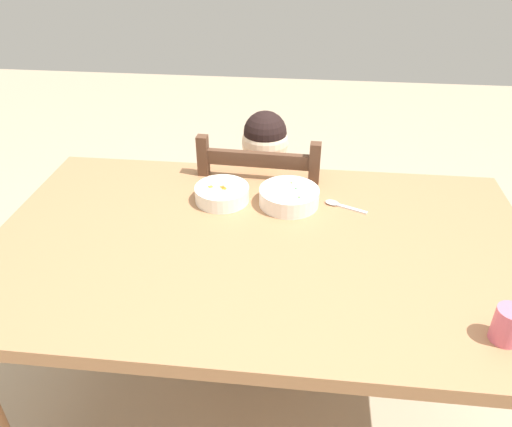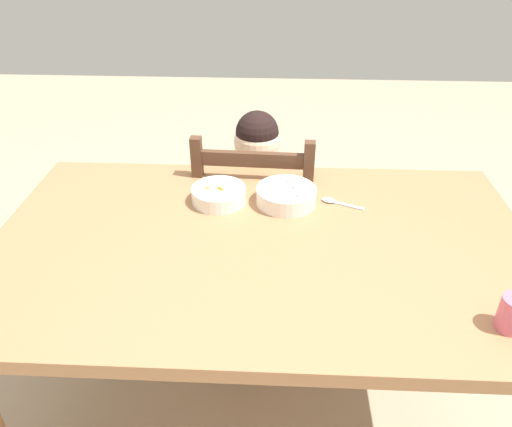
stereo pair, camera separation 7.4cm
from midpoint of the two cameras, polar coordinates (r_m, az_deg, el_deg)
The scene contains 8 objects.
ground_plane at distance 1.94m, azimuth 1.53°, elevation -22.01°, with size 8.00×8.00×0.00m, color tan.
dining_table at distance 1.45m, azimuth 1.92°, elevation -6.35°, with size 1.53×0.92×0.77m.
dining_chair at distance 1.99m, azimuth 1.87°, elevation -2.33°, with size 0.44×0.44×0.91m.
child_figure at distance 1.89m, azimuth 2.03°, elevation 2.11°, with size 0.32×0.31×0.95m.
bowl_of_peas at distance 1.55m, azimuth 5.19°, elevation 1.97°, with size 0.19×0.19×0.05m.
bowl_of_carrots at distance 1.56m, azimuth -2.59°, elevation 2.33°, with size 0.17×0.17×0.05m.
spoon at distance 1.57m, azimuth 10.77°, elevation 1.01°, with size 0.13×0.07×0.01m.
drinking_cup at distance 1.22m, azimuth 28.61°, elevation -11.24°, with size 0.06×0.06×0.08m, color #DC657E.
Camera 1 is at (0.11, -1.13, 1.58)m, focal length 34.74 mm.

